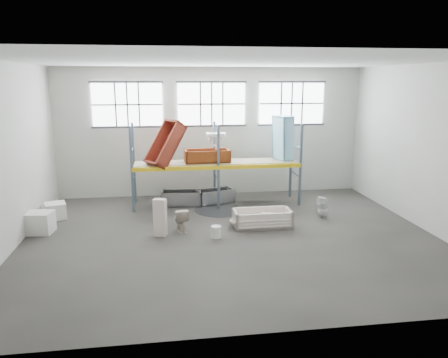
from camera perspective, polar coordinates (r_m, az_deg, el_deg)
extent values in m
cube|color=#47433E|center=(12.78, 0.95, -7.85)|extent=(12.00, 10.00, 0.10)
cube|color=silver|center=(11.96, 1.04, 15.64)|extent=(12.00, 10.00, 0.10)
cube|color=#B2B0A4|center=(17.07, -1.68, 6.26)|extent=(12.00, 0.10, 5.00)
cube|color=#A5A399|center=(7.28, 7.24, -3.01)|extent=(12.00, 0.10, 5.00)
cube|color=#A1A096|center=(12.67, -27.17, 2.48)|extent=(0.10, 10.00, 5.00)
cube|color=#A5A398|center=(14.35, 25.65, 3.71)|extent=(0.10, 10.00, 5.00)
cube|color=white|center=(16.81, -12.72, 9.61)|extent=(2.60, 0.04, 1.60)
cube|color=white|center=(16.87, -1.66, 9.93)|extent=(2.60, 0.04, 1.60)
cube|color=white|center=(17.52, 8.96, 9.89)|extent=(2.60, 0.04, 1.60)
cube|color=slate|center=(15.04, -12.15, 1.20)|extent=(0.08, 0.08, 3.00)
cube|color=slate|center=(16.22, -11.87, 2.05)|extent=(0.08, 0.08, 3.00)
cube|color=slate|center=(15.12, -0.74, 1.55)|extent=(0.08, 0.08, 3.00)
cube|color=slate|center=(16.29, -1.28, 2.37)|extent=(0.08, 0.08, 3.00)
cube|color=slate|center=(15.77, 10.14, 1.83)|extent=(0.08, 0.08, 3.00)
cube|color=slate|center=(16.90, 8.88, 2.61)|extent=(0.08, 0.08, 3.00)
cube|color=yellow|center=(15.12, -0.74, 1.55)|extent=(6.00, 0.10, 0.14)
cube|color=yellow|center=(16.29, -1.28, 2.37)|extent=(6.00, 0.10, 0.14)
cube|color=gray|center=(15.69, -1.02, 2.26)|extent=(5.90, 1.10, 0.03)
cylinder|color=black|center=(15.29, -0.63, -4.11)|extent=(1.80, 1.80, 0.00)
cube|color=beige|center=(13.53, 5.69, -5.24)|extent=(0.39, 0.22, 0.36)
imported|color=#F5E2CB|center=(13.43, 1.71, -5.86)|extent=(0.59, 0.59, 0.17)
imported|color=beige|center=(13.18, -5.80, -5.37)|extent=(0.51, 0.76, 0.72)
cube|color=beige|center=(12.79, -8.48, -5.08)|extent=(0.41, 0.33, 1.12)
imported|color=white|center=(14.77, 12.98, -3.63)|extent=(0.33, 0.33, 0.72)
imported|color=white|center=(15.43, -1.07, 4.03)|extent=(0.76, 0.62, 0.62)
cylinder|color=silver|center=(12.63, -1.05, -7.03)|extent=(0.37, 0.37, 0.35)
cube|color=silver|center=(14.09, -23.29, -5.34)|extent=(0.83, 0.74, 0.64)
cube|color=silver|center=(15.34, -21.47, -3.95)|extent=(0.81, 0.81, 0.53)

